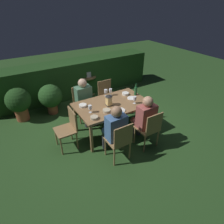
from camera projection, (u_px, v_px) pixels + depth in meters
ground_plane at (112, 130)px, 4.62m from camera, size 16.00×16.00×0.00m
dining_table at (112, 106)px, 4.26m from camera, size 1.63×0.99×0.74m
chair_side_right_b at (107, 95)px, 5.17m from camera, size 0.42×0.40×0.87m
chair_head_near at (68, 127)px, 3.90m from camera, size 0.40×0.42×0.87m
chair_side_right_a at (82, 102)px, 4.85m from camera, size 0.42×0.40×0.87m
person_in_green at (85, 99)px, 4.63m from camera, size 0.38×0.47×1.15m
chair_side_left_b at (149, 128)px, 3.88m from camera, size 0.42×0.40×0.87m
person_in_rust at (144, 117)px, 3.94m from camera, size 0.38×0.47×1.15m
chair_side_left_a at (120, 140)px, 3.56m from camera, size 0.42×0.40×0.87m
person_in_blue at (114, 128)px, 3.62m from camera, size 0.38×0.47×1.15m
lantern_centerpiece at (109, 99)px, 4.09m from camera, size 0.15×0.15×0.27m
green_bottle_on_table at (136, 91)px, 4.55m from camera, size 0.07×0.07×0.29m
wine_glass_a at (106, 92)px, 4.49m from camera, size 0.08×0.08×0.17m
wine_glass_b at (110, 91)px, 4.52m from camera, size 0.08×0.08×0.17m
wine_glass_c at (135, 99)px, 4.18m from camera, size 0.08×0.08×0.17m
wine_glass_d at (90, 108)px, 3.85m from camera, size 0.08×0.08×0.17m
plate_a at (132, 98)px, 4.44m from camera, size 0.20×0.20×0.01m
plate_b at (120, 110)px, 3.97m from camera, size 0.23×0.23×0.01m
bowl_olives at (107, 111)px, 3.92m from camera, size 0.16×0.16×0.05m
bowl_bread at (125, 94)px, 4.59m from camera, size 0.16×0.16×0.06m
bowl_salad at (83, 105)px, 4.11m from camera, size 0.17×0.17×0.05m
bowl_dip at (94, 118)px, 3.69m from camera, size 0.15×0.15×0.05m
side_table at (88, 82)px, 6.12m from camera, size 0.53×0.53×0.62m
ice_bucket at (87, 73)px, 5.95m from camera, size 0.26×0.26×0.34m
hedge_backdrop at (74, 78)px, 6.07m from camera, size 5.14×0.74×1.10m
potted_plant_by_hedge at (19, 102)px, 4.76m from camera, size 0.61×0.61×0.88m
potted_plant_corner at (51, 97)px, 5.06m from camera, size 0.62×0.62×0.83m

